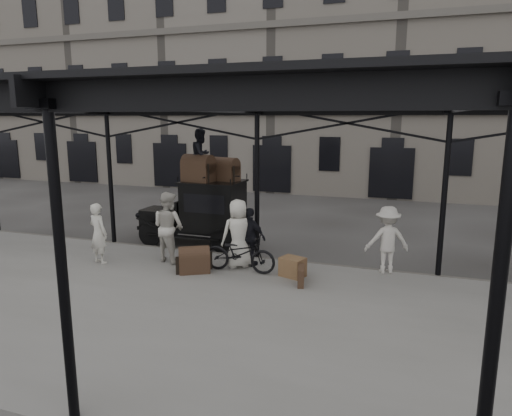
{
  "coord_description": "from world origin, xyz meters",
  "views": [
    {
      "loc": [
        4.17,
        -10.28,
        4.19
      ],
      "look_at": [
        0.11,
        1.6,
        1.7
      ],
      "focal_mm": 32.0,
      "sensor_mm": 36.0,
      "label": 1
    }
  ],
  "objects_px": {
    "taxi": "(205,210)",
    "porter_left": "(98,233)",
    "steamer_trunk_roof_near": "(198,170)",
    "steamer_trunk_platform": "(194,261)",
    "porter_official": "(250,237)",
    "bicycle": "(240,253)"
  },
  "relations": [
    {
      "from": "bicycle",
      "to": "steamer_trunk_roof_near",
      "type": "relative_size",
      "value": 1.97
    },
    {
      "from": "taxi",
      "to": "steamer_trunk_roof_near",
      "type": "distance_m",
      "value": 1.36
    },
    {
      "from": "steamer_trunk_roof_near",
      "to": "steamer_trunk_platform",
      "type": "xyz_separation_m",
      "value": [
        1.16,
        -2.73,
        -2.1
      ]
    },
    {
      "from": "porter_left",
      "to": "steamer_trunk_roof_near",
      "type": "bearing_deg",
      "value": -104.79
    },
    {
      "from": "porter_left",
      "to": "taxi",
      "type": "bearing_deg",
      "value": -103.87
    },
    {
      "from": "porter_official",
      "to": "bicycle",
      "type": "relative_size",
      "value": 0.84
    },
    {
      "from": "porter_official",
      "to": "steamer_trunk_platform",
      "type": "relative_size",
      "value": 2.02
    },
    {
      "from": "steamer_trunk_platform",
      "to": "steamer_trunk_roof_near",
      "type": "bearing_deg",
      "value": 82.98
    },
    {
      "from": "porter_left",
      "to": "bicycle",
      "type": "relative_size",
      "value": 0.88
    },
    {
      "from": "porter_official",
      "to": "bicycle",
      "type": "xyz_separation_m",
      "value": [
        -0.09,
        -0.57,
        -0.3
      ]
    },
    {
      "from": "taxi",
      "to": "bicycle",
      "type": "height_order",
      "value": "taxi"
    },
    {
      "from": "porter_official",
      "to": "steamer_trunk_platform",
      "type": "bearing_deg",
      "value": 51.92
    },
    {
      "from": "taxi",
      "to": "steamer_trunk_roof_near",
      "type": "xyz_separation_m",
      "value": [
        -0.08,
        -0.25,
        1.34
      ]
    },
    {
      "from": "porter_official",
      "to": "bicycle",
      "type": "distance_m",
      "value": 0.65
    },
    {
      "from": "bicycle",
      "to": "steamer_trunk_platform",
      "type": "height_order",
      "value": "bicycle"
    },
    {
      "from": "bicycle",
      "to": "steamer_trunk_roof_near",
      "type": "distance_m",
      "value": 3.75
    },
    {
      "from": "steamer_trunk_roof_near",
      "to": "steamer_trunk_platform",
      "type": "height_order",
      "value": "steamer_trunk_roof_near"
    },
    {
      "from": "bicycle",
      "to": "steamer_trunk_platform",
      "type": "relative_size",
      "value": 2.42
    },
    {
      "from": "steamer_trunk_platform",
      "to": "porter_left",
      "type": "bearing_deg",
      "value": 153.0
    },
    {
      "from": "bicycle",
      "to": "steamer_trunk_roof_near",
      "type": "bearing_deg",
      "value": 42.91
    },
    {
      "from": "taxi",
      "to": "porter_left",
      "type": "bearing_deg",
      "value": -120.12
    },
    {
      "from": "taxi",
      "to": "bicycle",
      "type": "relative_size",
      "value": 1.87
    }
  ]
}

